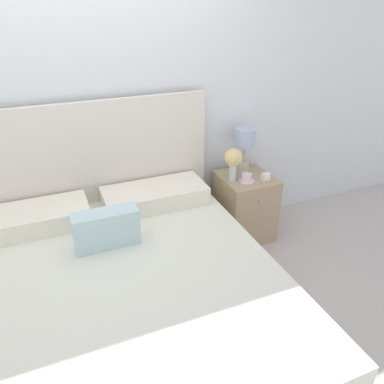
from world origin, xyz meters
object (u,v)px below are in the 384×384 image
Objects in this scene: flower_vase at (234,160)px; alarm_clock at (266,177)px; bed at (121,297)px; teacup at (247,178)px; table_lamp at (245,142)px; nightstand at (244,206)px.

alarm_clock is at bearing -22.90° from flower_vase.
bed is 31.12× the size of alarm_clock.
flower_vase is 2.07× the size of teacup.
flower_vase is (-0.18, -0.14, -0.08)m from table_lamp.
flower_vase is (-0.14, -0.02, 0.47)m from nightstand.
flower_vase is 4.24× the size of alarm_clock.
teacup is (1.22, 0.61, 0.32)m from bed.
flower_vase is at bearing 157.10° from alarm_clock.
teacup is at bearing -28.30° from flower_vase.
table_lamp reaches higher than teacup.
flower_vase is at bearing 30.80° from bed.
table_lamp is (1.30, 0.81, 0.56)m from bed.
flower_vase is (1.12, 0.67, 0.48)m from bed.
teacup is at bearing 160.93° from alarm_clock.
alarm_clock is (0.08, -0.25, -0.23)m from table_lamp.
bed reaches higher than flower_vase.
alarm_clock is at bearing -72.87° from table_lamp.
nightstand is 0.49m from flower_vase.
flower_vase reaches higher than nightstand.
table_lamp reaches higher than flower_vase.
teacup is (-0.04, -0.07, 0.32)m from nightstand.
table_lamp is 2.83× the size of teacup.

